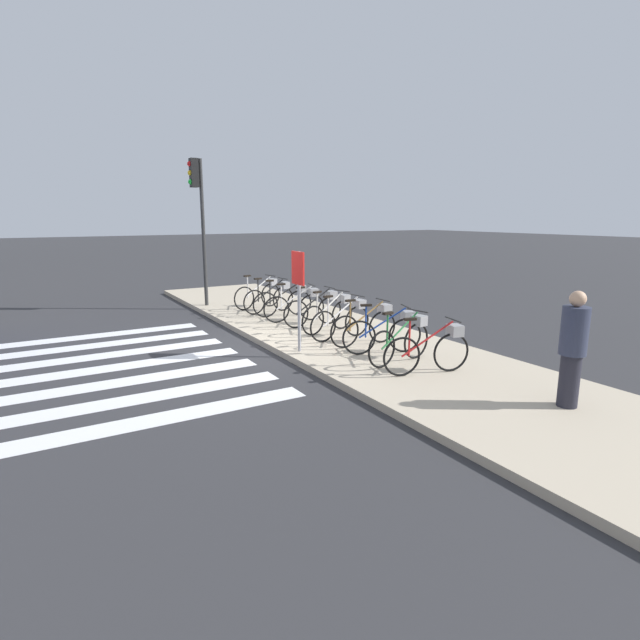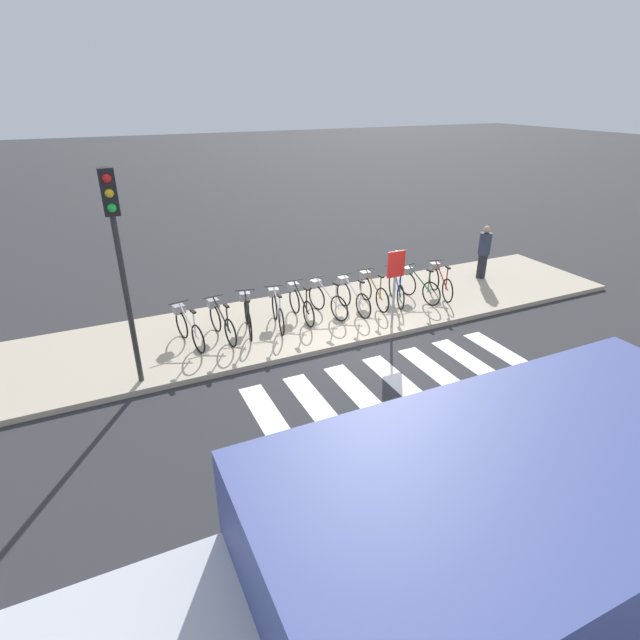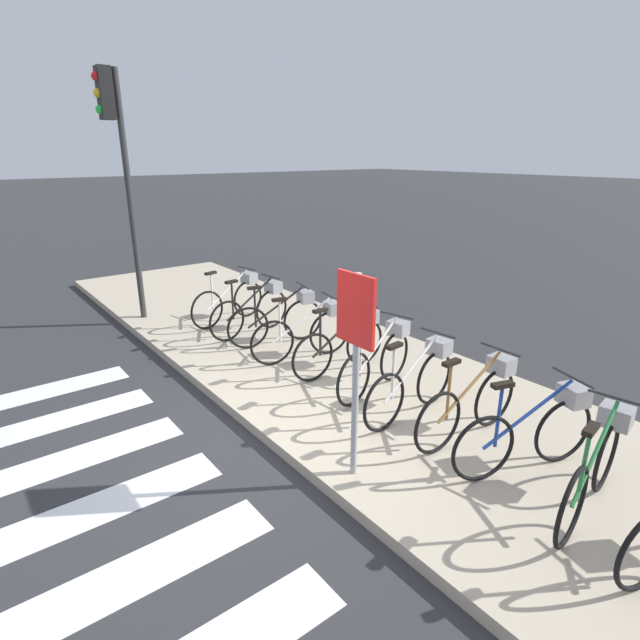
% 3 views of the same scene
% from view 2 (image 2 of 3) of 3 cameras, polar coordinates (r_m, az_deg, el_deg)
% --- Properties ---
extents(ground_plane, '(120.00, 120.00, 0.00)m').
position_cam_2_polar(ground_plane, '(11.15, 4.31, -2.99)').
color(ground_plane, '#2D2D30').
extents(sidewalk, '(16.10, 3.33, 0.12)m').
position_cam_2_polar(sidewalk, '(12.45, 0.60, 0.50)').
color(sidewalk, '#B7A88E').
rests_on(sidewalk, ground_plane).
extents(road_crosswalk, '(5.85, 8.00, 0.01)m').
position_cam_2_polar(road_crosswalk, '(8.19, 20.81, -16.51)').
color(road_crosswalk, silver).
rests_on(road_crosswalk, ground_plane).
extents(parked_bicycle_0, '(0.49, 1.49, 0.93)m').
position_cam_2_polar(parked_bicycle_0, '(11.18, -14.91, -0.66)').
color(parked_bicycle_0, black).
rests_on(parked_bicycle_0, sidewalk).
extents(parked_bicycle_1, '(0.46, 1.51, 0.93)m').
position_cam_2_polar(parked_bicycle_1, '(11.30, -11.28, 0.02)').
color(parked_bicycle_1, black).
rests_on(parked_bicycle_1, sidewalk).
extents(parked_bicycle_2, '(0.49, 1.49, 0.93)m').
position_cam_2_polar(parked_bicycle_2, '(11.53, -8.30, 0.76)').
color(parked_bicycle_2, black).
rests_on(parked_bicycle_2, sidewalk).
extents(parked_bicycle_3, '(0.46, 1.50, 0.93)m').
position_cam_2_polar(parked_bicycle_3, '(11.69, -4.94, 1.30)').
color(parked_bicycle_3, black).
rests_on(parked_bicycle_3, sidewalk).
extents(parked_bicycle_4, '(0.46, 1.52, 0.93)m').
position_cam_2_polar(parked_bicycle_4, '(12.02, -2.34, 2.06)').
color(parked_bicycle_4, black).
rests_on(parked_bicycle_4, sidewalk).
extents(parked_bicycle_5, '(0.51, 1.49, 0.93)m').
position_cam_2_polar(parked_bicycle_5, '(12.26, 0.60, 2.53)').
color(parked_bicycle_5, black).
rests_on(parked_bicycle_5, sidewalk).
extents(parked_bicycle_6, '(0.46, 1.51, 0.93)m').
position_cam_2_polar(parked_bicycle_6, '(12.46, 3.59, 2.87)').
color(parked_bicycle_6, black).
rests_on(parked_bicycle_6, sidewalk).
extents(parked_bicycle_7, '(0.46, 1.52, 0.93)m').
position_cam_2_polar(parked_bicycle_7, '(12.87, 5.96, 3.51)').
color(parked_bicycle_7, black).
rests_on(parked_bicycle_7, sidewalk).
extents(parked_bicycle_8, '(0.62, 1.45, 0.93)m').
position_cam_2_polar(parked_bicycle_8, '(13.17, 8.63, 3.87)').
color(parked_bicycle_8, black).
rests_on(parked_bicycle_8, sidewalk).
extents(parked_bicycle_9, '(0.46, 1.50, 0.93)m').
position_cam_2_polar(parked_bicycle_9, '(13.40, 11.00, 4.07)').
color(parked_bicycle_9, black).
rests_on(parked_bicycle_9, sidewalk).
extents(parked_bicycle_10, '(0.53, 1.48, 0.93)m').
position_cam_2_polar(parked_bicycle_10, '(13.82, 13.50, 4.47)').
color(parked_bicycle_10, black).
rests_on(parked_bicycle_10, sidewalk).
extents(truck, '(5.77, 1.98, 2.92)m').
position_cam_2_polar(truck, '(4.47, 14.98, -29.21)').
color(truck, black).
rests_on(truck, ground_plane).
extents(pedestrian, '(0.34, 0.34, 1.55)m').
position_cam_2_polar(pedestrian, '(15.35, 18.23, 7.49)').
color(pedestrian, '#23232D').
rests_on(pedestrian, sidewalk).
extents(traffic_light, '(0.24, 0.40, 3.97)m').
position_cam_2_polar(traffic_light, '(9.08, -22.22, 8.72)').
color(traffic_light, '#2D2D2D').
rests_on(traffic_light, sidewalk).
extents(sign_post, '(0.44, 0.07, 1.86)m').
position_cam_2_polar(sign_post, '(11.34, 8.59, 4.96)').
color(sign_post, '#99999E').
rests_on(sign_post, sidewalk).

